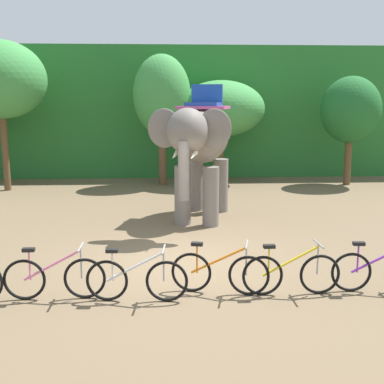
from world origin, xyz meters
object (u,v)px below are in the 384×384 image
tree_far_left (221,109)px  tree_center_left (351,110)px  tree_center_right (162,96)px  bike_white (137,279)px  bike_yellow (291,273)px  bike_purple (380,271)px  bike_orange (220,272)px  tree_left (0,80)px  bike_pink (54,277)px  elephant (201,142)px

tree_far_left → tree_center_left: bearing=-9.6°
tree_center_right → tree_far_left: tree_center_right is taller
bike_white → tree_far_left: bearing=77.2°
tree_far_left → bike_yellow: size_ratio=2.42×
bike_white → bike_purple: 4.22m
tree_far_left → bike_orange: (-1.31, -11.76, -2.63)m
tree_left → tree_far_left: (8.23, 1.42, -1.06)m
tree_center_left → bike_yellow: tree_center_left is taller
tree_center_right → bike_pink: 11.91m
bike_orange → bike_yellow: bearing=-5.3°
tree_center_left → bike_purple: (-3.52, -10.97, -2.57)m
bike_orange → bike_purple: 2.80m
tree_left → tree_center_left: (13.24, 0.57, -1.11)m
tree_far_left → elephant: tree_far_left is taller
tree_center_right → bike_white: tree_center_right is taller
bike_white → bike_orange: size_ratio=1.02×
tree_center_right → bike_pink: bearing=-98.6°
tree_left → bike_pink: 11.81m
elephant → bike_pink: 6.36m
bike_white → bike_yellow: 2.64m
tree_left → tree_center_right: bearing=9.0°
bike_orange → bike_yellow: 1.23m
tree_center_right → bike_yellow: bearing=-78.6°
tree_center_left → bike_purple: bearing=-107.8°
tree_center_right → bike_white: 11.94m
bike_orange → bike_purple: same height
tree_left → bike_pink: (4.12, -10.44, -3.68)m
elephant → bike_purple: (2.77, -5.36, -1.82)m
tree_far_left → elephant: size_ratio=0.98×
elephant → bike_purple: bearing=-62.7°
tree_center_right → elephant: 6.21m
tree_center_right → bike_purple: (3.88, -11.32, -3.12)m
tree_far_left → bike_yellow: tree_far_left is taller
tree_left → bike_yellow: tree_left is taller
bike_pink → bike_white: (1.38, -0.16, 0.00)m
tree_far_left → bike_purple: (1.50, -11.82, -2.63)m
elephant → bike_white: (-1.45, -5.56, -1.82)m
bike_pink → tree_center_right: bearing=81.4°
tree_far_left → bike_white: size_ratio=2.42×
tree_far_left → bike_orange: tree_far_left is taller
tree_left → tree_far_left: size_ratio=1.33×
tree_left → bike_white: bearing=-62.5°
tree_center_left → bike_orange: 12.87m
tree_center_right → elephant: tree_center_right is taller
tree_center_right → tree_far_left: 2.49m
tree_far_left → bike_white: 12.60m
tree_left → bike_white: (5.51, -10.60, -3.68)m
bike_white → bike_pink: bearing=173.6°
tree_center_left → bike_purple: 11.80m
tree_center_left → bike_yellow: bearing=-114.8°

